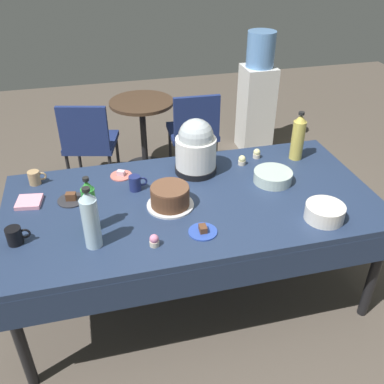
{
  "coord_description": "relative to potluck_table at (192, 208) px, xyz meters",
  "views": [
    {
      "loc": [
        -0.52,
        -2.06,
        2.18
      ],
      "look_at": [
        0.0,
        0.0,
        0.8
      ],
      "focal_mm": 40.19,
      "sensor_mm": 36.0,
      "label": 1
    }
  ],
  "objects": [
    {
      "name": "water_cooler",
      "position": [
        1.17,
        1.92,
        -0.1
      ],
      "size": [
        0.32,
        0.32,
        1.24
      ],
      "color": "silver",
      "rests_on": "ground"
    },
    {
      "name": "maroon_chair_left",
      "position": [
        -0.57,
        1.52,
        -0.2
      ],
      "size": [
        0.54,
        0.54,
        0.85
      ],
      "color": "navy",
      "rests_on": "ground"
    },
    {
      "name": "dessert_plate_cobalt",
      "position": [
        -0.02,
        -0.32,
        0.07
      ],
      "size": [
        0.16,
        0.16,
        0.04
      ],
      "color": "#2D4CB2",
      "rests_on": "potluck_table"
    },
    {
      "name": "coffee_mug_black",
      "position": [
        -0.98,
        -0.18,
        0.11
      ],
      "size": [
        0.12,
        0.08,
        0.09
      ],
      "color": "black",
      "rests_on": "potluck_table"
    },
    {
      "name": "ceramic_snack_bowl",
      "position": [
        0.66,
        -0.37,
        0.11
      ],
      "size": [
        0.22,
        0.22,
        0.09
      ],
      "primitive_type": "cylinder",
      "color": "silver",
      "rests_on": "potluck_table"
    },
    {
      "name": "glass_salad_bowl",
      "position": [
        0.54,
        0.07,
        0.1
      ],
      "size": [
        0.24,
        0.24,
        0.07
      ],
      "primitive_type": "cylinder",
      "color": "#B2C6BC",
      "rests_on": "potluck_table"
    },
    {
      "name": "soda_bottle_water",
      "position": [
        -0.59,
        -0.29,
        0.22
      ],
      "size": [
        0.09,
        0.09,
        0.35
      ],
      "color": "silver",
      "rests_on": "potluck_table"
    },
    {
      "name": "slow_cooker",
      "position": [
        0.1,
        0.31,
        0.23
      ],
      "size": [
        0.27,
        0.27,
        0.37
      ],
      "color": "black",
      "rests_on": "potluck_table"
    },
    {
      "name": "potluck_table",
      "position": [
        0.0,
        0.0,
        0.0
      ],
      "size": [
        2.2,
        1.1,
        0.75
      ],
      "color": "navy",
      "rests_on": "ground"
    },
    {
      "name": "cupcake_mint",
      "position": [
        0.56,
        0.39,
        0.09
      ],
      "size": [
        0.05,
        0.05,
        0.07
      ],
      "color": "beige",
      "rests_on": "potluck_table"
    },
    {
      "name": "soda_bottle_lime_soda",
      "position": [
        -0.59,
        -0.15,
        0.21
      ],
      "size": [
        0.07,
        0.07,
        0.32
      ],
      "color": "green",
      "rests_on": "potluck_table"
    },
    {
      "name": "paper_napkin_stack",
      "position": [
        -0.94,
        0.19,
        0.07
      ],
      "size": [
        0.16,
        0.16,
        0.02
      ],
      "primitive_type": "cube",
      "rotation": [
        0.0,
        0.0,
        -0.15
      ],
      "color": "pink",
      "rests_on": "potluck_table"
    },
    {
      "name": "maroon_chair_right",
      "position": [
        0.4,
        1.52,
        -0.2
      ],
      "size": [
        0.46,
        0.46,
        0.85
      ],
      "color": "navy",
      "rests_on": "ground"
    },
    {
      "name": "dessert_plate_coral",
      "position": [
        -0.38,
        0.37,
        0.07
      ],
      "size": [
        0.14,
        0.14,
        0.04
      ],
      "color": "#E07266",
      "rests_on": "potluck_table"
    },
    {
      "name": "dessert_plate_charcoal",
      "position": [
        -0.7,
        0.16,
        0.07
      ],
      "size": [
        0.16,
        0.16,
        0.05
      ],
      "color": "#2D2D33",
      "rests_on": "potluck_table"
    },
    {
      "name": "round_cafe_table",
      "position": [
        -0.05,
        1.74,
        -0.19
      ],
      "size": [
        0.6,
        0.6,
        0.72
      ],
      "color": "#473323",
      "rests_on": "ground"
    },
    {
      "name": "cupcake_cocoa",
      "position": [
        0.43,
        0.33,
        0.09
      ],
      "size": [
        0.05,
        0.05,
        0.07
      ],
      "color": "beige",
      "rests_on": "potluck_table"
    },
    {
      "name": "soda_bottle_ginger_ale",
      "position": [
        0.82,
        0.32,
        0.22
      ],
      "size": [
        0.09,
        0.09,
        0.34
      ],
      "color": "gold",
      "rests_on": "potluck_table"
    },
    {
      "name": "coffee_mug_navy",
      "position": [
        -0.31,
        0.19,
        0.11
      ],
      "size": [
        0.11,
        0.07,
        0.1
      ],
      "color": "navy",
      "rests_on": "potluck_table"
    },
    {
      "name": "coffee_mug_tan",
      "position": [
        -0.91,
        0.41,
        0.11
      ],
      "size": [
        0.11,
        0.07,
        0.09
      ],
      "color": "tan",
      "rests_on": "potluck_table"
    },
    {
      "name": "cupcake_rose",
      "position": [
        -0.29,
        -0.37,
        0.09
      ],
      "size": [
        0.05,
        0.05,
        0.07
      ],
      "color": "beige",
      "rests_on": "potluck_table"
    },
    {
      "name": "ground",
      "position": [
        0.0,
        0.0,
        -0.69
      ],
      "size": [
        9.0,
        9.0,
        0.0
      ],
      "primitive_type": "plane",
      "color": "brown"
    },
    {
      "name": "frosted_layer_cake",
      "position": [
        -0.14,
        -0.04,
        0.12
      ],
      "size": [
        0.27,
        0.27,
        0.13
      ],
      "color": "silver",
      "rests_on": "potluck_table"
    }
  ]
}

